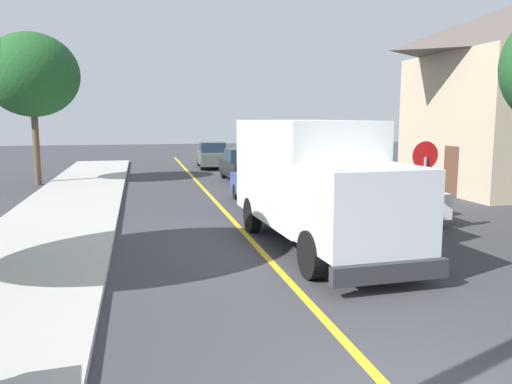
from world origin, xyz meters
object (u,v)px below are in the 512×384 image
at_px(parked_car_near, 264,183).
at_px(parked_car_mid, 243,166).
at_px(stop_sign, 425,170).
at_px(street_tree_down_block, 32,75).
at_px(box_truck, 313,177).
at_px(parked_car_far, 213,156).
at_px(parked_van_across, 390,193).

distance_m(parked_car_near, parked_car_mid, 7.33).
xyz_separation_m(stop_sign, street_tree_down_block, (-12.49, 14.04, 3.41)).
bearing_deg(box_truck, parked_car_near, 87.23).
height_order(parked_car_near, parked_car_far, same).
bearing_deg(box_truck, parked_van_across, 39.86).
relative_size(parked_car_mid, parked_car_far, 0.99).
bearing_deg(parked_car_near, parked_van_across, -44.47).
relative_size(box_truck, parked_car_mid, 1.65).
xyz_separation_m(box_truck, stop_sign, (3.35, 0.39, 0.09)).
relative_size(box_truck, parked_car_near, 1.65).
relative_size(box_truck, street_tree_down_block, 1.01).
xyz_separation_m(parked_car_far, street_tree_down_block, (-9.54, -6.70, 4.47)).
height_order(box_truck, parked_van_across, box_truck).
bearing_deg(parked_car_mid, parked_car_near, -95.12).
xyz_separation_m(parked_car_near, parked_car_mid, (0.65, 7.30, 0.00)).
relative_size(parked_van_across, stop_sign, 1.67).
distance_m(parked_car_far, parked_van_across, 18.28).
height_order(parked_car_far, parked_van_across, same).
bearing_deg(parked_car_far, box_truck, -91.10).
bearing_deg(parked_car_mid, street_tree_down_block, 176.80).
distance_m(parked_car_mid, street_tree_down_block, 11.06).
bearing_deg(street_tree_down_block, stop_sign, -48.35).
distance_m(parked_car_near, stop_sign, 6.96).
relative_size(parked_van_across, street_tree_down_block, 0.61).
height_order(parked_car_near, parked_car_mid, same).
height_order(parked_car_near, parked_van_across, same).
relative_size(parked_car_mid, parked_van_across, 1.00).
bearing_deg(parked_car_far, parked_car_near, -90.35).
bearing_deg(parked_car_far, parked_van_across, -79.35).
bearing_deg(parked_car_far, stop_sign, -81.91).
distance_m(box_truck, stop_sign, 3.38).
xyz_separation_m(parked_car_near, stop_sign, (3.04, -6.17, 1.06)).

